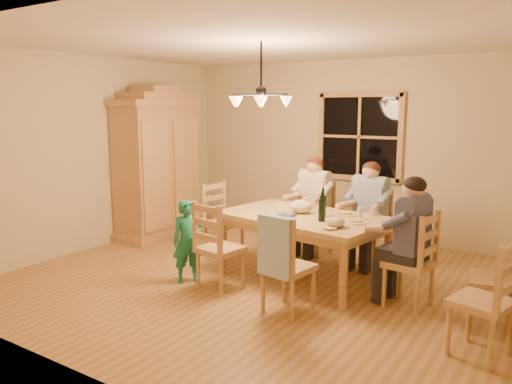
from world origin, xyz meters
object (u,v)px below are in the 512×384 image
Objects in this scene: armoire at (157,169)px; chair_spare_back at (491,297)px; chair_near_right at (288,282)px; chair_far_right at (368,243)px; adult_woman at (314,193)px; chair_spare_front at (480,320)px; chair_end_left at (224,234)px; adult_plaid_man at (370,201)px; wine_bottle_b at (322,206)px; chair_near_left at (220,262)px; chair_end_right at (408,278)px; wine_bottle_a at (323,202)px; child at (188,241)px; adult_slate_man at (411,226)px; chandelier at (261,100)px; chair_far_left at (313,232)px; dining_table at (303,223)px.

armoire reaches higher than chair_spare_back.
chair_far_right is at bearing 93.37° from chair_near_right.
chair_spare_front is at bearing 151.07° from adult_woman.
chair_spare_back is at bearing 90.36° from chair_end_left.
chair_spare_front is at bearing 141.06° from adult_plaid_man.
wine_bottle_b reaches higher than chair_spare_front.
chair_near_left is at bearing 43.26° from chair_end_left.
chair_spare_back is at bearing -3.60° from wine_bottle_b.
chair_end_right is (0.80, -1.02, 0.00)m from chair_far_right.
chair_spare_back is at bearing -10.19° from wine_bottle_a.
wine_bottle_b reaches higher than chair_spare_back.
chair_near_right is 1.00× the size of chair_end_left.
child is at bearing 104.01° from chair_spare_front.
chair_near_right is 1.13× the size of adult_slate_man.
chair_end_left is at bearing 150.44° from chandelier.
child is 3.13m from chair_spare_front.
chair_end_left is (-0.96, -0.76, 0.00)m from chair_far_left.
dining_table is at bearing 67.62° from chair_far_right.
chandelier is 0.78× the size of chair_end_left.
chair_spare_front is at bearing -123.44° from chair_end_right.
adult_plaid_man is 2.30m from child.
adult_slate_man is 1.10m from wine_bottle_a.
adult_slate_man is (0.80, -1.02, 0.54)m from chair_far_right.
chandelier is 1.90m from adult_plaid_man.
adult_plaid_man is 1.00× the size of adult_slate_man.
armoire is at bearing 88.62° from chair_end_right.
chair_spare_back is at bearing -88.43° from adult_slate_man.
chair_end_right is 2.07m from adult_woman.
chair_near_left is at bearing 64.80° from adult_plaid_man.
chair_far_left is at bearing 67.66° from chair_spare_front.
dining_table is at bearing 90.00° from adult_slate_man.
adult_woman reaches higher than chair_near_right.
chandelier is 0.78× the size of chair_spare_front.
adult_slate_man reaches higher than wine_bottle_a.
adult_woman is 0.84m from adult_plaid_man.
adult_woman is at bearing 63.43° from chair_end_right.
chair_far_left is 3.03m from chair_spare_front.
chair_near_left is (2.20, -1.33, -0.75)m from armoire.
chandelier reaches higher than armoire.
armoire is 5.00m from chair_spare_back.
armoire is 2.61m from chair_far_left.
chair_near_left is at bearing 90.92° from chair_spare_back.
chair_near_right is at bearing 0.00° from chair_near_left.
wine_bottle_b is at bearing -12.62° from armoire.
adult_woman reaches higher than wine_bottle_b.
chair_end_left reaches higher than child.
adult_slate_man is at bearing -12.50° from wine_bottle_a.
chandelier reaches higher than chair_far_right.
wine_bottle_b is (0.69, 0.15, -1.15)m from chandelier.
wine_bottle_b is at bearing 43.22° from chair_near_left.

